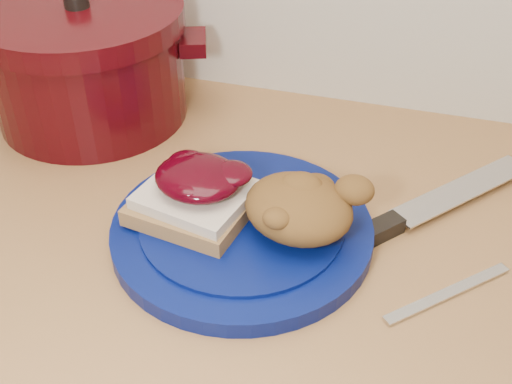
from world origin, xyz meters
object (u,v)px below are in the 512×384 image
(butter_knife, at_px, (448,293))
(pepper_grinder, at_px, (9,59))
(plate, at_px, (242,231))
(chef_knife, at_px, (387,226))
(dutch_oven, at_px, (87,62))

(butter_knife, relative_size, pepper_grinder, 1.15)
(plate, relative_size, butter_knife, 1.85)
(chef_knife, distance_m, pepper_grinder, 0.58)
(chef_knife, xyz_separation_m, dutch_oven, (-0.43, 0.14, 0.07))
(plate, height_order, chef_knife, same)
(chef_knife, height_order, butter_knife, chef_knife)
(chef_knife, bearing_deg, plate, 149.38)
(plate, distance_m, chef_knife, 0.16)
(chef_knife, bearing_deg, pepper_grinder, 116.01)
(plate, relative_size, chef_knife, 1.06)
(dutch_oven, bearing_deg, butter_knife, -23.59)
(butter_knife, bearing_deg, dutch_oven, 111.54)
(chef_knife, relative_size, dutch_oven, 0.76)
(butter_knife, distance_m, pepper_grinder, 0.67)
(plate, height_order, butter_knife, plate)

